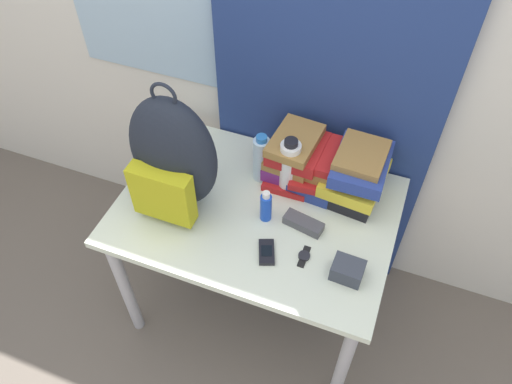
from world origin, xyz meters
TOP-DOWN VIEW (x-y plane):
  - ground_plane at (0.00, 0.00)m, footprint 12.00×12.00m
  - wall_back at (-0.00, 0.83)m, footprint 6.00×0.06m
  - curtain_blue at (0.13, 0.77)m, footprint 0.90×0.04m
  - desk at (0.00, 0.37)m, footprint 1.06×0.74m
  - backpack at (-0.29, 0.31)m, footprint 0.33×0.24m
  - book_stack_left at (0.08, 0.59)m, footprint 0.22×0.25m
  - book_stack_center at (0.19, 0.59)m, footprint 0.24×0.26m
  - book_stack_right at (0.33, 0.59)m, footprint 0.24×0.29m
  - water_bottle at (-0.04, 0.54)m, footprint 0.07×0.07m
  - sports_bottle at (0.08, 0.52)m, footprint 0.08×0.08m
  - sunscreen_bottle at (0.05, 0.35)m, footprint 0.04×0.04m
  - cell_phone at (0.11, 0.19)m, footprint 0.09×0.12m
  - sunglasses_case at (0.19, 0.36)m, footprint 0.16×0.08m
  - camera_pouch at (0.40, 0.21)m, footprint 0.11×0.09m
  - wristwatch at (0.24, 0.23)m, footprint 0.04×0.09m

SIDE VIEW (x-z plane):
  - ground_plane at x=0.00m, z-range 0.00..0.00m
  - desk at x=0.00m, z-range 0.26..0.98m
  - wristwatch at x=0.24m, z-range 0.71..0.73m
  - cell_phone at x=0.11m, z-range 0.71..0.73m
  - sunglasses_case at x=0.19m, z-range 0.72..0.75m
  - camera_pouch at x=0.40m, z-range 0.72..0.78m
  - sunscreen_bottle at x=0.05m, z-range 0.71..0.85m
  - book_stack_center at x=0.19m, z-range 0.71..0.89m
  - water_bottle at x=-0.04m, z-range 0.71..0.93m
  - book_stack_left at x=0.08m, z-range 0.71..0.93m
  - book_stack_right at x=0.33m, z-range 0.71..0.94m
  - sports_bottle at x=0.08m, z-range 0.71..0.97m
  - backpack at x=-0.29m, z-range 0.67..1.23m
  - curtain_blue at x=0.13m, z-range 0.00..2.50m
  - wall_back at x=0.00m, z-range 0.00..2.50m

